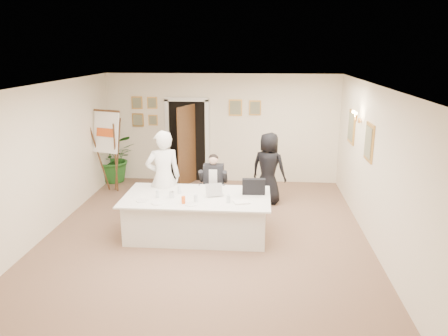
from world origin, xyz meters
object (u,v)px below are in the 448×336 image
potted_palm (115,157)px  oj_glass (183,200)px  standing_man (164,178)px  steel_jug (172,195)px  standing_woman (269,168)px  laptop_bag (254,187)px  paper_stack (242,202)px  laptop (215,188)px  seated_man (213,185)px  flip_chart (111,155)px  conference_table (197,215)px

potted_palm → oj_glass: 4.41m
standing_man → steel_jug: 0.74m
standing_woman → potted_palm: (-3.99, 1.34, -0.16)m
potted_palm → laptop_bag: bearing=-39.7°
potted_palm → paper_stack: 4.97m
standing_man → laptop: 1.16m
paper_stack → oj_glass: oj_glass is taller
seated_man → steel_jug: 1.35m
flip_chart → laptop: bearing=-40.0°
standing_man → paper_stack: (1.58, -0.85, -0.16)m
standing_man → paper_stack: standing_man is taller
laptop → oj_glass: 0.71m
standing_man → laptop: (1.06, -0.46, -0.03)m
laptop_bag → oj_glass: 1.37m
oj_glass → conference_table: bearing=66.5°
conference_table → standing_woman: 2.37m
flip_chart → standing_woman: bearing=-7.6°
laptop_bag → paper_stack: (-0.20, -0.49, -0.14)m
standing_woman → seated_man: bearing=59.3°
seated_man → laptop_bag: seated_man is taller
conference_table → seated_man: size_ratio=2.04×
steel_jug → standing_man: bearing=113.6°
seated_man → steel_jug: seated_man is taller
seated_man → oj_glass: seated_man is taller
laptop → steel_jug: (-0.77, -0.21, -0.08)m
conference_table → standing_woman: (1.35, 1.90, 0.42)m
flip_chart → standing_man: size_ratio=1.05×
flip_chart → oj_glass: 3.62m
standing_man → standing_woman: 2.50m
flip_chart → standing_woman: 3.83m
potted_palm → paper_stack: size_ratio=4.60×
seated_man → steel_jug: size_ratio=12.08×
standing_man → conference_table: bearing=120.9°
standing_woman → steel_jug: standing_woman is taller
seated_man → conference_table: bearing=-95.4°
flip_chart → potted_palm: size_ratio=1.53×
seated_man → paper_stack: (0.64, -1.35, 0.12)m
standing_woman → laptop: (-1.03, -1.81, 0.10)m
laptop → oj_glass: (-0.50, -0.50, -0.07)m
standing_man → laptop: bearing=134.1°
standing_woman → oj_glass: 2.78m
steel_jug → conference_table: bearing=15.2°
standing_woman → steel_jug: size_ratio=14.77×
conference_table → standing_woman: bearing=54.6°
seated_man → standing_woman: size_ratio=0.82×
potted_palm → paper_stack: bearing=-45.6°
conference_table → steel_jug: bearing=-164.8°
laptop_bag → laptop: bearing=-174.9°
laptop_bag → steel_jug: laptop_bag is taller
potted_palm → conference_table: bearing=-50.9°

